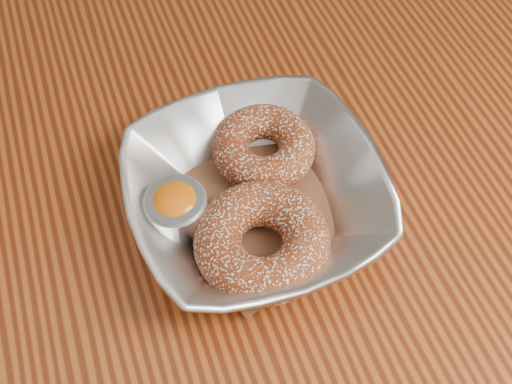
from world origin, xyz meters
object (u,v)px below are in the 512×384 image
object	(u,v)px
donut_back	(264,147)
donut_front	(262,241)
ramekin	(177,211)
serving_bowl	(256,195)
table	(244,297)

from	to	relation	value
donut_back	donut_front	xyz separation A→B (m)	(-0.03, -0.09, 0.00)
donut_back	ramekin	bearing A→B (deg)	-155.61
donut_front	ramekin	xyz separation A→B (m)	(-0.06, 0.05, 0.00)
serving_bowl	ramekin	size ratio (longest dim) A/B	4.18
table	serving_bowl	distance (m)	0.13
donut_back	ramekin	distance (m)	0.10
donut_front	ramekin	world-z (taller)	ramekin
ramekin	donut_front	bearing A→B (deg)	-40.82
table	serving_bowl	size ratio (longest dim) A/B	5.66
table	donut_front	size ratio (longest dim) A/B	11.07
serving_bowl	donut_back	xyz separation A→B (m)	(0.02, 0.04, 0.00)
serving_bowl	ramekin	distance (m)	0.07
serving_bowl	donut_back	world-z (taller)	serving_bowl
ramekin	serving_bowl	bearing A→B (deg)	-2.72
table	donut_back	xyz separation A→B (m)	(0.05, 0.08, 0.12)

